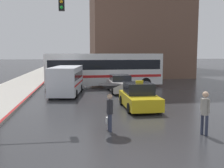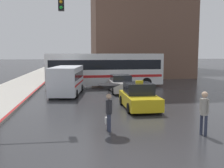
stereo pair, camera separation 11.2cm
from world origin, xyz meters
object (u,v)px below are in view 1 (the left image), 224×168
(taxi, at_px, (139,97))
(pedestrian_man, at_px, (205,109))
(sedan_red, at_px, (121,84))
(ambulance_van, at_px, (67,79))
(traffic_light, at_px, (20,30))
(pedestrian_with_umbrella, at_px, (110,94))
(city_bus, at_px, (104,68))

(taxi, xyz_separation_m, pedestrian_man, (1.37, -5.49, 0.38))
(taxi, relative_size, sedan_red, 0.92)
(pedestrian_man, bearing_deg, ambulance_van, -177.43)
(ambulance_van, xyz_separation_m, traffic_light, (-1.89, -7.88, 3.19))
(ambulance_van, xyz_separation_m, pedestrian_with_umbrella, (2.14, -10.40, 0.36))
(sedan_red, relative_size, city_bus, 0.38)
(taxi, height_order, traffic_light, traffic_light)
(taxi, distance_m, pedestrian_with_umbrella, 5.10)
(taxi, bearing_deg, ambulance_van, -52.97)
(pedestrian_man, bearing_deg, traffic_light, -139.30)
(pedestrian_with_umbrella, bearing_deg, ambulance_van, 5.18)
(traffic_light, bearing_deg, ambulance_van, 76.55)
(pedestrian_with_umbrella, bearing_deg, traffic_light, 51.58)
(sedan_red, bearing_deg, ambulance_van, 11.47)
(ambulance_van, distance_m, city_bus, 5.82)
(ambulance_van, height_order, traffic_light, traffic_light)
(pedestrian_with_umbrella, distance_m, pedestrian_man, 3.92)
(sedan_red, distance_m, traffic_light, 11.55)
(city_bus, xyz_separation_m, pedestrian_man, (2.36, -16.07, -0.76))
(ambulance_van, bearing_deg, city_bus, -119.43)
(ambulance_van, relative_size, pedestrian_man, 3.11)
(city_bus, height_order, traffic_light, traffic_light)
(ambulance_van, bearing_deg, pedestrian_man, 125.01)
(taxi, xyz_separation_m, city_bus, (-0.99, 10.58, 1.14))
(taxi, distance_m, sedan_red, 6.90)
(pedestrian_man, bearing_deg, city_bus, 163.80)
(taxi, bearing_deg, traffic_light, 16.69)
(sedan_red, height_order, traffic_light, traffic_light)
(city_bus, height_order, pedestrian_man, city_bus)
(ambulance_van, relative_size, city_bus, 0.48)
(ambulance_van, distance_m, pedestrian_man, 12.88)
(taxi, xyz_separation_m, pedestrian_with_umbrella, (-2.37, -4.43, 0.93))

